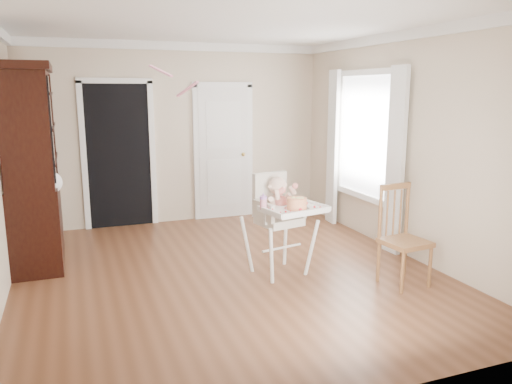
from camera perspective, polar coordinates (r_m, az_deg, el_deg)
name	(u,v)px	position (r m, az deg, el deg)	size (l,w,h in m)	color
floor	(229,274)	(5.64, -3.08, -9.29)	(5.00, 5.00, 0.00)	brown
ceiling	(226,20)	(5.32, -3.41, 19.03)	(5.00, 5.00, 0.00)	white
wall_back	(179,134)	(7.72, -8.83, 6.55)	(4.50, 4.50, 0.00)	beige
wall_right	(404,145)	(6.35, 16.60, 5.15)	(5.00, 5.00, 0.00)	beige
crown_molding	(226,26)	(5.31, -3.40, 18.39)	(4.50, 5.00, 0.12)	white
doorway	(119,153)	(7.60, -15.42, 4.37)	(1.06, 0.05, 2.22)	black
closet_door	(224,154)	(7.91, -3.73, 4.41)	(0.96, 0.09, 2.13)	white
window_right	(363,144)	(6.97, 12.14, 5.38)	(0.13, 1.84, 2.30)	white
high_chair	(280,212)	(5.44, 2.71, -2.29)	(0.79, 0.92, 1.14)	white
baby	(278,198)	(5.43, 2.56, -0.73)	(0.35, 0.25, 0.46)	beige
cake	(297,203)	(5.19, 4.70, -1.32)	(0.27, 0.27, 0.12)	silver
sippy_cup	(263,202)	(5.16, 0.84, -1.18)	(0.07, 0.07, 0.18)	pink
china_cabinet	(32,166)	(6.27, -24.20, 2.70)	(0.61, 1.36, 2.30)	black
dining_chair	(403,239)	(5.43, 16.45, -5.15)	(0.47, 0.47, 1.05)	brown
streamer	(161,71)	(5.79, -10.85, 13.45)	(0.03, 0.50, 0.02)	pink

